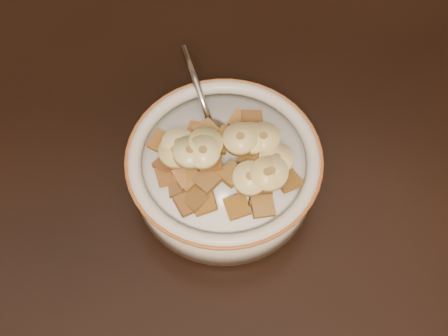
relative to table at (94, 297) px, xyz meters
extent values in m
cube|color=black|center=(0.00, 0.00, 0.00)|extent=(1.44, 0.96, 0.04)
cube|color=#3B2816|center=(-0.01, 0.57, -0.22)|extent=(0.51, 0.51, 1.01)
cylinder|color=silver|center=(0.14, 0.08, 0.04)|extent=(0.18, 0.18, 0.04)
cylinder|color=silver|center=(0.14, 0.08, 0.06)|extent=(0.15, 0.15, 0.00)
ellipsoid|color=silver|center=(0.14, 0.11, 0.07)|extent=(0.04, 0.04, 0.01)
cube|color=brown|center=(0.11, 0.06, 0.08)|extent=(0.03, 0.03, 0.01)
cube|color=brown|center=(0.20, 0.04, 0.07)|extent=(0.02, 0.02, 0.01)
cube|color=brown|center=(0.09, 0.08, 0.07)|extent=(0.02, 0.02, 0.01)
cube|color=#925F2C|center=(0.13, 0.11, 0.08)|extent=(0.03, 0.03, 0.01)
cube|color=brown|center=(0.11, 0.10, 0.07)|extent=(0.03, 0.03, 0.01)
cube|color=olive|center=(0.11, 0.06, 0.08)|extent=(0.03, 0.03, 0.01)
cube|color=brown|center=(0.15, 0.09, 0.08)|extent=(0.03, 0.03, 0.01)
cube|color=brown|center=(0.18, 0.06, 0.07)|extent=(0.02, 0.02, 0.01)
cube|color=brown|center=(0.12, 0.05, 0.08)|extent=(0.03, 0.03, 0.01)
cube|color=#9D6A2A|center=(0.15, 0.05, 0.08)|extent=(0.03, 0.03, 0.01)
cube|color=brown|center=(0.14, 0.03, 0.07)|extent=(0.02, 0.02, 0.01)
cube|color=brown|center=(0.11, 0.04, 0.07)|extent=(0.03, 0.03, 0.01)
cube|color=olive|center=(0.13, 0.11, 0.08)|extent=(0.03, 0.03, 0.01)
cube|color=brown|center=(0.10, 0.06, 0.07)|extent=(0.02, 0.02, 0.01)
cube|color=brown|center=(0.10, 0.04, 0.07)|extent=(0.03, 0.02, 0.01)
cube|color=#985E36|center=(0.09, 0.07, 0.07)|extent=(0.02, 0.02, 0.01)
cube|color=brown|center=(0.18, 0.11, 0.07)|extent=(0.02, 0.02, 0.01)
cube|color=#95572E|center=(0.17, 0.03, 0.07)|extent=(0.03, 0.03, 0.01)
cube|color=brown|center=(0.17, 0.06, 0.08)|extent=(0.03, 0.03, 0.01)
cube|color=brown|center=(0.09, 0.11, 0.07)|extent=(0.03, 0.03, 0.01)
cube|color=olive|center=(0.17, 0.11, 0.07)|extent=(0.03, 0.03, 0.01)
cube|color=brown|center=(0.17, 0.02, 0.07)|extent=(0.02, 0.02, 0.01)
cube|color=brown|center=(0.09, 0.08, 0.07)|extent=(0.03, 0.03, 0.01)
cube|color=brown|center=(0.13, 0.07, 0.08)|extent=(0.02, 0.02, 0.01)
cube|color=brown|center=(0.14, 0.09, 0.08)|extent=(0.02, 0.02, 0.01)
cube|color=brown|center=(0.12, 0.04, 0.07)|extent=(0.02, 0.02, 0.01)
cylinder|color=#D4C984|center=(0.13, 0.08, 0.09)|extent=(0.04, 0.04, 0.01)
cylinder|color=#C8BD7E|center=(0.11, 0.09, 0.09)|extent=(0.04, 0.04, 0.02)
cylinder|color=#DED17C|center=(0.17, 0.04, 0.09)|extent=(0.04, 0.04, 0.01)
cylinder|color=#D9CF7E|center=(0.16, 0.04, 0.08)|extent=(0.04, 0.04, 0.01)
cylinder|color=beige|center=(0.12, 0.07, 0.09)|extent=(0.04, 0.04, 0.01)
cylinder|color=#D4C978|center=(0.11, 0.08, 0.09)|extent=(0.04, 0.04, 0.01)
cylinder|color=tan|center=(0.16, 0.08, 0.09)|extent=(0.04, 0.04, 0.01)
cylinder|color=#C9C078|center=(0.10, 0.09, 0.09)|extent=(0.04, 0.04, 0.01)
cylinder|color=#FFE6A2|center=(0.19, 0.06, 0.09)|extent=(0.04, 0.04, 0.01)
cylinder|color=#F7EA81|center=(0.17, 0.08, 0.09)|extent=(0.04, 0.04, 0.01)
cylinder|color=#D8C06F|center=(0.18, 0.08, 0.09)|extent=(0.04, 0.04, 0.01)
cylinder|color=beige|center=(0.18, 0.04, 0.09)|extent=(0.04, 0.04, 0.02)
camera|label=1|loc=(0.08, -0.18, 0.52)|focal=45.00mm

